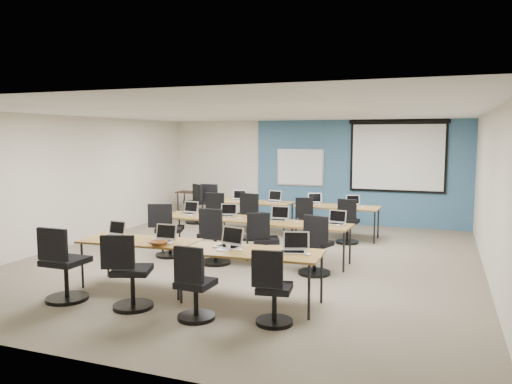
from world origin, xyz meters
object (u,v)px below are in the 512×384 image
at_px(task_chair_9, 250,220).
at_px(task_chair_10, 307,223).
at_px(laptop_6, 279,217).
at_px(laptop_7, 337,221).
at_px(task_chair_3, 272,294).
at_px(laptop_8, 238,198).
at_px(whiteboard, 300,168).
at_px(laptop_4, 189,211).
at_px(utility_table, 193,195).
at_px(training_table_mid_left, 211,218).
at_px(laptop_11, 352,203).
at_px(training_table_front_right, 251,254).
at_px(task_chair_11, 347,225).
at_px(training_table_mid_right, 302,226).
at_px(laptop_3, 294,247).
at_px(task_chair_4, 168,235).
at_px(laptop_0, 114,233).
at_px(task_chair_6, 264,245).
at_px(laptop_2, 230,242).
at_px(laptop_10, 314,201).
at_px(spare_chair_a, 213,206).
at_px(task_chair_8, 219,218).
at_px(task_chair_1, 129,278).
at_px(projector_screen, 398,152).
at_px(laptop_9, 274,199).
at_px(spare_chair_b, 197,207).
at_px(training_table_back_left, 253,203).
at_px(laptop_1, 163,237).
at_px(task_chair_5, 214,241).
at_px(task_chair_7, 315,250).
at_px(laptop_5, 227,213).
at_px(task_chair_2, 194,290).
at_px(training_table_front_left, 140,243).

relative_size(task_chair_9, task_chair_10, 1.09).
xyz_separation_m(laptop_6, laptop_7, (1.09, -0.03, -0.00)).
height_order(task_chair_3, laptop_8, laptop_8).
xyz_separation_m(whiteboard, task_chair_3, (1.71, -7.33, -1.06)).
distance_m(laptop_4, utility_table, 3.89).
relative_size(training_table_mid_left, laptop_11, 6.33).
bearing_deg(training_table_front_right, task_chair_11, 79.93).
relative_size(training_table_mid_right, laptop_3, 4.86).
xyz_separation_m(task_chair_3, task_chair_4, (-2.97, 2.58, 0.04)).
bearing_deg(laptop_0, training_table_mid_right, 45.58).
bearing_deg(task_chair_6, laptop_2, -110.45).
bearing_deg(laptop_10, spare_chair_a, 147.71).
distance_m(whiteboard, task_chair_6, 4.97).
distance_m(task_chair_6, task_chair_9, 2.39).
height_order(training_table_front_right, laptop_8, laptop_8).
height_order(whiteboard, laptop_3, whiteboard).
height_order(laptop_3, task_chair_6, laptop_3).
relative_size(task_chair_8, utility_table, 1.14).
relative_size(laptop_7, laptop_10, 0.99).
relative_size(laptop_10, task_chair_10, 0.33).
height_order(task_chair_1, laptop_11, task_chair_1).
relative_size(projector_screen, laptop_6, 7.14).
xyz_separation_m(laptop_9, spare_chair_a, (-1.94, 0.70, -0.36)).
height_order(laptop_7, task_chair_10, laptop_7).
xyz_separation_m(task_chair_4, spare_chair_b, (-1.19, 3.48, 0.01)).
relative_size(training_table_back_left, laptop_1, 5.76).
bearing_deg(task_chair_5, utility_table, 125.99).
height_order(training_table_front_right, laptop_6, laptop_6).
bearing_deg(whiteboard, training_table_mid_left, -98.37).
bearing_deg(task_chair_10, laptop_6, -104.53).
bearing_deg(task_chair_7, laptop_7, 94.56).
xyz_separation_m(training_table_mid_right, laptop_5, (-1.59, 0.30, 0.11)).
xyz_separation_m(training_table_mid_right, task_chair_4, (-2.53, -0.38, -0.26)).
height_order(laptop_5, task_chair_7, task_chair_7).
xyz_separation_m(training_table_back_left, task_chair_6, (1.36, -2.98, -0.29)).
height_order(whiteboard, task_chair_3, whiteboard).
height_order(training_table_mid_right, laptop_9, laptop_9).
relative_size(training_table_back_left, task_chair_10, 1.98).
relative_size(whiteboard, task_chair_4, 1.25).
xyz_separation_m(task_chair_2, task_chair_6, (-0.05, 2.71, 0.01)).
relative_size(training_table_front_left, task_chair_2, 1.84).
bearing_deg(laptop_2, laptop_9, 115.36).
height_order(task_chair_2, spare_chair_a, spare_chair_a).
distance_m(laptop_11, task_chair_11, 0.80).
bearing_deg(laptop_2, spare_chair_a, 131.77).
xyz_separation_m(laptop_9, task_chair_10, (0.98, -0.63, -0.40)).
distance_m(task_chair_2, spare_chair_a, 7.12).
distance_m(task_chair_3, laptop_8, 6.27).
bearing_deg(laptop_0, training_table_mid_left, 81.13).
xyz_separation_m(projector_screen, laptop_1, (-2.75, -6.55, -1.09)).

